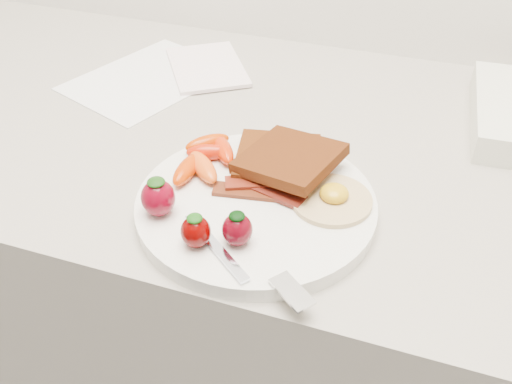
% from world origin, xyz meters
% --- Properties ---
extents(counter, '(2.00, 0.60, 0.90)m').
position_xyz_m(counter, '(0.00, 1.70, 0.45)').
color(counter, gray).
rests_on(counter, ground).
extents(plate, '(0.27, 0.27, 0.02)m').
position_xyz_m(plate, '(-0.00, 1.54, 0.91)').
color(plate, white).
rests_on(plate, counter).
extents(toast_lower, '(0.12, 0.12, 0.01)m').
position_xyz_m(toast_lower, '(0.00, 1.61, 0.93)').
color(toast_lower, black).
rests_on(toast_lower, plate).
extents(toast_upper, '(0.13, 0.13, 0.02)m').
position_xyz_m(toast_upper, '(0.02, 1.60, 0.94)').
color(toast_upper, black).
rests_on(toast_upper, toast_lower).
extents(fried_egg, '(0.12, 0.12, 0.02)m').
position_xyz_m(fried_egg, '(0.08, 1.56, 0.92)').
color(fried_egg, beige).
rests_on(fried_egg, plate).
extents(bacon_strips, '(0.11, 0.06, 0.01)m').
position_xyz_m(bacon_strips, '(-0.00, 1.55, 0.92)').
color(bacon_strips, '#471305').
rests_on(bacon_strips, plate).
extents(baby_carrots, '(0.08, 0.12, 0.02)m').
position_xyz_m(baby_carrots, '(-0.08, 1.58, 0.93)').
color(baby_carrots, red).
rests_on(baby_carrots, plate).
extents(strawberries, '(0.13, 0.07, 0.05)m').
position_xyz_m(strawberries, '(-0.05, 1.47, 0.94)').
color(strawberries, '#690214').
rests_on(strawberries, plate).
extents(fork, '(0.16, 0.09, 0.00)m').
position_xyz_m(fork, '(0.03, 1.43, 0.92)').
color(fork, white).
rests_on(fork, plate).
extents(paper_sheet, '(0.25, 0.28, 0.00)m').
position_xyz_m(paper_sheet, '(-0.27, 1.79, 0.90)').
color(paper_sheet, white).
rests_on(paper_sheet, counter).
extents(notepad, '(0.18, 0.20, 0.01)m').
position_xyz_m(notepad, '(-0.19, 1.85, 0.91)').
color(notepad, white).
rests_on(notepad, paper_sheet).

